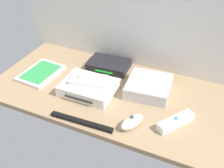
{
  "coord_description": "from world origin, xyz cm",
  "views": [
    {
      "loc": [
        40.75,
        -87.78,
        73.22
      ],
      "look_at": [
        0.0,
        0.0,
        4.0
      ],
      "focal_mm": 47.88,
      "sensor_mm": 36.0,
      "label": 1
    }
  ],
  "objects_px": {
    "remote_nunchuk": "(132,122)",
    "mini_computer": "(149,87)",
    "remote_wand": "(176,122)",
    "sensor_bar": "(82,122)",
    "game_console": "(88,88)",
    "network_router": "(109,65)",
    "game_case": "(41,73)",
    "remote_classic_pad": "(89,80)"
  },
  "relations": [
    {
      "from": "remote_wand",
      "to": "remote_classic_pad",
      "type": "height_order",
      "value": "remote_classic_pad"
    },
    {
      "from": "game_console",
      "to": "game_case",
      "type": "xyz_separation_m",
      "value": [
        -0.25,
        0.02,
        -0.01
      ]
    },
    {
      "from": "game_console",
      "to": "game_case",
      "type": "height_order",
      "value": "game_console"
    },
    {
      "from": "remote_nunchuk",
      "to": "mini_computer",
      "type": "bearing_deg",
      "value": 117.23
    },
    {
      "from": "mini_computer",
      "to": "network_router",
      "type": "relative_size",
      "value": 1.0
    },
    {
      "from": "network_router",
      "to": "sensor_bar",
      "type": "relative_size",
      "value": 0.78
    },
    {
      "from": "sensor_bar",
      "to": "mini_computer",
      "type": "bearing_deg",
      "value": 58.51
    },
    {
      "from": "game_console",
      "to": "remote_wand",
      "type": "distance_m",
      "value": 0.37
    },
    {
      "from": "network_router",
      "to": "remote_nunchuk",
      "type": "distance_m",
      "value": 0.39
    },
    {
      "from": "game_console",
      "to": "network_router",
      "type": "relative_size",
      "value": 1.14
    },
    {
      "from": "mini_computer",
      "to": "network_router",
      "type": "height_order",
      "value": "mini_computer"
    },
    {
      "from": "game_case",
      "to": "remote_nunchuk",
      "type": "height_order",
      "value": "remote_nunchuk"
    },
    {
      "from": "game_console",
      "to": "game_case",
      "type": "bearing_deg",
      "value": 173.31
    },
    {
      "from": "remote_classic_pad",
      "to": "sensor_bar",
      "type": "xyz_separation_m",
      "value": [
        0.07,
        -0.18,
        -0.05
      ]
    },
    {
      "from": "mini_computer",
      "to": "game_console",
      "type": "bearing_deg",
      "value": -154.89
    },
    {
      "from": "mini_computer",
      "to": "network_router",
      "type": "bearing_deg",
      "value": 156.75
    },
    {
      "from": "network_router",
      "to": "sensor_bar",
      "type": "bearing_deg",
      "value": -83.4
    },
    {
      "from": "remote_wand",
      "to": "remote_nunchuk",
      "type": "bearing_deg",
      "value": -120.17
    },
    {
      "from": "game_case",
      "to": "sensor_bar",
      "type": "relative_size",
      "value": 0.82
    },
    {
      "from": "game_console",
      "to": "remote_nunchuk",
      "type": "bearing_deg",
      "value": -26.95
    },
    {
      "from": "game_case",
      "to": "remote_wand",
      "type": "distance_m",
      "value": 0.63
    },
    {
      "from": "game_case",
      "to": "network_router",
      "type": "xyz_separation_m",
      "value": [
        0.25,
        0.17,
        0.01
      ]
    },
    {
      "from": "remote_nunchuk",
      "to": "game_console",
      "type": "bearing_deg",
      "value": 177.86
    },
    {
      "from": "remote_wand",
      "to": "remote_nunchuk",
      "type": "distance_m",
      "value": 0.15
    },
    {
      "from": "network_router",
      "to": "remote_wand",
      "type": "bearing_deg",
      "value": -36.68
    },
    {
      "from": "mini_computer",
      "to": "remote_nunchuk",
      "type": "xyz_separation_m",
      "value": [
        0.01,
        -0.22,
        -0.01
      ]
    },
    {
      "from": "game_console",
      "to": "remote_classic_pad",
      "type": "height_order",
      "value": "remote_classic_pad"
    },
    {
      "from": "network_router",
      "to": "mini_computer",
      "type": "bearing_deg",
      "value": -27.22
    },
    {
      "from": "remote_wand",
      "to": "sensor_bar",
      "type": "distance_m",
      "value": 0.33
    },
    {
      "from": "game_console",
      "to": "remote_wand",
      "type": "bearing_deg",
      "value": -7.65
    },
    {
      "from": "mini_computer",
      "to": "remote_classic_pad",
      "type": "height_order",
      "value": "remote_classic_pad"
    },
    {
      "from": "remote_wand",
      "to": "sensor_bar",
      "type": "bearing_deg",
      "value": -123.88
    },
    {
      "from": "remote_nunchuk",
      "to": "remote_classic_pad",
      "type": "bearing_deg",
      "value": 176.63
    },
    {
      "from": "game_case",
      "to": "remote_wand",
      "type": "xyz_separation_m",
      "value": [
        0.62,
        -0.07,
        0.01
      ]
    },
    {
      "from": "mini_computer",
      "to": "remote_wand",
      "type": "bearing_deg",
      "value": -43.68
    },
    {
      "from": "game_case",
      "to": "network_router",
      "type": "height_order",
      "value": "network_router"
    },
    {
      "from": "game_case",
      "to": "remote_classic_pad",
      "type": "distance_m",
      "value": 0.25
    },
    {
      "from": "game_case",
      "to": "remote_nunchuk",
      "type": "xyz_separation_m",
      "value": [
        0.48,
        -0.14,
        0.01
      ]
    },
    {
      "from": "remote_classic_pad",
      "to": "sensor_bar",
      "type": "height_order",
      "value": "remote_classic_pad"
    },
    {
      "from": "game_case",
      "to": "remote_classic_pad",
      "type": "bearing_deg",
      "value": -0.44
    },
    {
      "from": "mini_computer",
      "to": "remote_wand",
      "type": "height_order",
      "value": "mini_computer"
    },
    {
      "from": "game_console",
      "to": "remote_classic_pad",
      "type": "relative_size",
      "value": 1.36
    }
  ]
}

